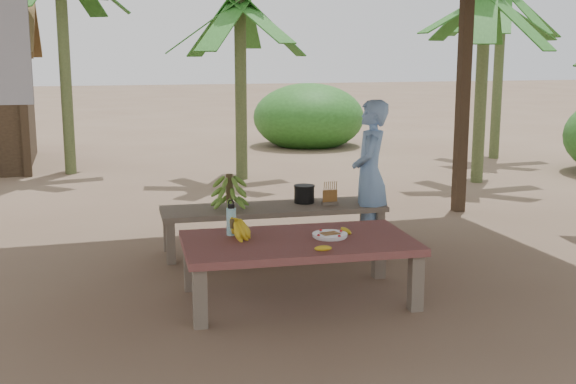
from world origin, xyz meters
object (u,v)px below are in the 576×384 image
object	(u,v)px
plate	(330,235)
woman	(370,175)
bench	(274,212)
ripe_banana_bunch	(232,228)
work_table	(298,247)
water_flask	(231,220)
cooking_pot	(304,194)

from	to	relation	value
plate	woman	world-z (taller)	woman
bench	plate	bearing A→B (deg)	-84.64
ripe_banana_bunch	woman	distance (m)	2.03
ripe_banana_bunch	woman	bearing A→B (deg)	35.44
plate	woman	size ratio (longest dim) A/B	0.19
ripe_banana_bunch	plate	xyz separation A→B (m)	(0.75, -0.18, -0.07)
work_table	water_flask	bearing A→B (deg)	153.77
work_table	ripe_banana_bunch	distance (m)	0.54
bench	plate	size ratio (longest dim) A/B	7.98
work_table	cooking_pot	size ratio (longest dim) A/B	9.22
plate	cooking_pot	world-z (taller)	cooking_pot
work_table	plate	size ratio (longest dim) A/B	6.67
work_table	water_flask	world-z (taller)	water_flask
plate	woman	xyz separation A→B (m)	(0.90, 1.36, 0.23)
ripe_banana_bunch	cooking_pot	distance (m)	1.74
bench	ripe_banana_bunch	bearing A→B (deg)	-114.73
ripe_banana_bunch	bench	bearing A→B (deg)	62.16
bench	ripe_banana_bunch	xyz separation A→B (m)	(-0.69, -1.31, 0.19)
ripe_banana_bunch	cooking_pot	xyz separation A→B (m)	(1.03, 1.40, -0.05)
water_flask	woman	bearing A→B (deg)	32.97
water_flask	cooking_pot	bearing A→B (deg)	51.52
water_flask	cooking_pot	size ratio (longest dim) A/B	1.44
water_flask	cooking_pot	world-z (taller)	water_flask
work_table	cooking_pot	world-z (taller)	cooking_pot
water_flask	woman	xyz separation A→B (m)	(1.63, 1.06, 0.12)
cooking_pot	woman	xyz separation A→B (m)	(0.62, -0.22, 0.21)
plate	water_flask	distance (m)	0.80
plate	ripe_banana_bunch	bearing A→B (deg)	166.38
cooking_pot	woman	bearing A→B (deg)	-19.68
water_flask	cooking_pot	xyz separation A→B (m)	(1.02, 1.28, -0.09)
ripe_banana_bunch	woman	size ratio (longest dim) A/B	0.19
work_table	water_flask	size ratio (longest dim) A/B	6.40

